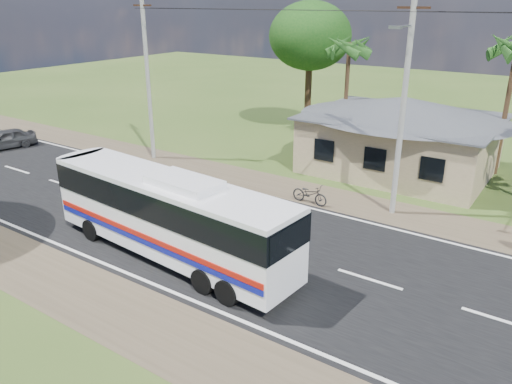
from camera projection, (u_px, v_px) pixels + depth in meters
ground at (267, 248)px, 20.67m from camera, size 120.00×120.00×0.00m
road at (267, 248)px, 20.66m from camera, size 120.00×16.00×0.03m
house at (402, 127)px, 29.22m from camera, size 12.40×10.00×5.00m
utility_poles at (397, 92)px, 22.19m from camera, size 32.80×2.22×11.00m
palm_far at (349, 47)px, 32.70m from camera, size 2.80×2.80×7.70m
tree_behind_house at (310, 36)px, 36.18m from camera, size 6.00×6.00×9.61m
coach_bus at (169, 210)px, 19.22m from camera, size 11.55×3.32×3.54m
motorcycle at (310, 194)px, 24.98m from camera, size 2.00×0.79×1.03m
small_car at (6, 139)px, 34.27m from camera, size 2.58×4.17×1.33m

